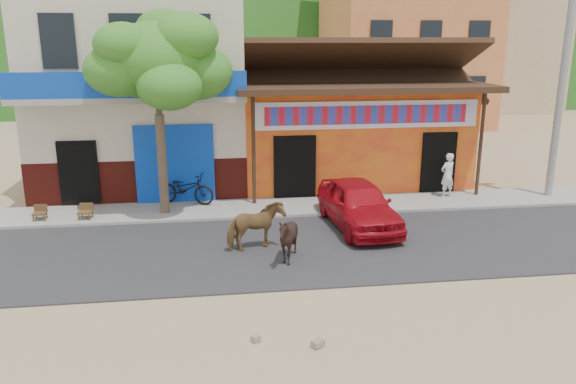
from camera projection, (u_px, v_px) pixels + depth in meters
name	position (u px, v px, depth m)	size (l,w,h in m)	color
ground	(359.00, 287.00, 12.34)	(120.00, 120.00, 0.00)	#9E825B
road	(335.00, 246.00, 14.72)	(60.00, 5.00, 0.04)	#28282B
sidewalk	(311.00, 206.00, 18.05)	(60.00, 2.00, 0.12)	gray
dance_club	(344.00, 131.00, 21.67)	(8.00, 6.00, 3.60)	orange
cafe_building	(143.00, 89.00, 20.23)	(7.00, 6.00, 7.00)	beige
apartment_front	(404.00, 26.00, 34.85)	(9.00, 9.00, 12.00)	#CC723F
apartment_rear	(492.00, 41.00, 42.03)	(8.00, 8.00, 10.00)	tan
tree	(159.00, 115.00, 16.44)	(3.00, 3.00, 6.00)	#2D721E
utility_pole	(563.00, 76.00, 18.06)	(0.24, 0.24, 8.00)	gray
cow_tan	(256.00, 226.00, 14.29)	(0.67, 1.47, 1.24)	brown
cow_dark	(288.00, 239.00, 13.49)	(0.96, 1.07, 1.18)	black
red_car	(358.00, 204.00, 16.01)	(1.60, 3.97, 1.35)	#AC0C17
scooter	(185.00, 189.00, 17.99)	(0.67, 1.92, 1.01)	black
pedestrian	(447.00, 175.00, 18.74)	(0.54, 0.36, 1.49)	white
cafe_chair_left	(39.00, 207.00, 16.43)	(0.37, 0.37, 0.80)	#482618
cafe_chair_right	(85.00, 205.00, 16.51)	(0.39, 0.39, 0.83)	#4E371A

